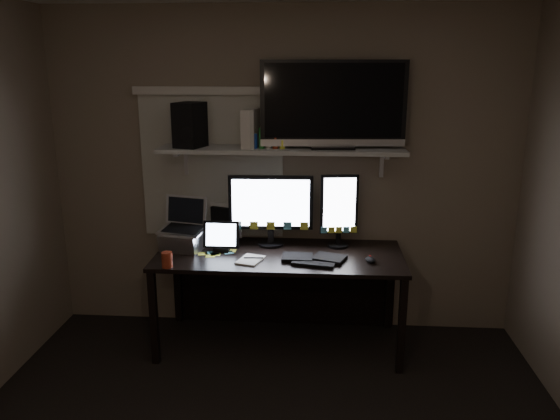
# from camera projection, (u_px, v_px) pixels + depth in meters

# --- Properties ---
(back_wall) EXTENTS (3.60, 0.00, 3.60)m
(back_wall) POSITION_uv_depth(u_px,v_px,m) (283.00, 174.00, 4.22)
(back_wall) COLOR #756253
(back_wall) RESTS_ON floor
(window_blinds) EXTENTS (1.10, 0.02, 1.10)m
(window_blinds) POSITION_uv_depth(u_px,v_px,m) (212.00, 167.00, 4.23)
(window_blinds) COLOR beige
(window_blinds) RESTS_ON back_wall
(desk) EXTENTS (1.80, 0.75, 0.73)m
(desk) POSITION_uv_depth(u_px,v_px,m) (281.00, 270.00, 4.15)
(desk) COLOR black
(desk) RESTS_ON floor
(wall_shelf) EXTENTS (1.80, 0.35, 0.03)m
(wall_shelf) POSITION_uv_depth(u_px,v_px,m) (281.00, 150.00, 3.99)
(wall_shelf) COLOR #A9A9A4
(wall_shelf) RESTS_ON back_wall
(monitor_landscape) EXTENTS (0.64, 0.09, 0.56)m
(monitor_landscape) POSITION_uv_depth(u_px,v_px,m) (271.00, 210.00, 4.11)
(monitor_landscape) COLOR black
(monitor_landscape) RESTS_ON desk
(monitor_portrait) EXTENTS (0.29, 0.09, 0.56)m
(monitor_portrait) POSITION_uv_depth(u_px,v_px,m) (339.00, 211.00, 4.08)
(monitor_portrait) COLOR black
(monitor_portrait) RESTS_ON desk
(keyboard) EXTENTS (0.48, 0.26, 0.03)m
(keyboard) POSITION_uv_depth(u_px,v_px,m) (313.00, 258.00, 3.86)
(keyboard) COLOR black
(keyboard) RESTS_ON desk
(mouse) EXTENTS (0.09, 0.11, 0.04)m
(mouse) POSITION_uv_depth(u_px,v_px,m) (370.00, 260.00, 3.81)
(mouse) COLOR black
(mouse) RESTS_ON desk
(notepad) EXTENTS (0.21, 0.24, 0.01)m
(notepad) POSITION_uv_depth(u_px,v_px,m) (250.00, 260.00, 3.85)
(notepad) COLOR silver
(notepad) RESTS_ON desk
(tablet) EXTENTS (0.27, 0.12, 0.23)m
(tablet) POSITION_uv_depth(u_px,v_px,m) (221.00, 236.00, 4.01)
(tablet) COLOR black
(tablet) RESTS_ON desk
(file_sorter) EXTENTS (0.24, 0.17, 0.28)m
(file_sorter) POSITION_uv_depth(u_px,v_px,m) (226.00, 222.00, 4.29)
(file_sorter) COLOR black
(file_sorter) RESTS_ON desk
(laptop) EXTENTS (0.39, 0.34, 0.37)m
(laptop) POSITION_uv_depth(u_px,v_px,m) (183.00, 225.00, 4.04)
(laptop) COLOR silver
(laptop) RESTS_ON desk
(cup) EXTENTS (0.08, 0.08, 0.11)m
(cup) POSITION_uv_depth(u_px,v_px,m) (167.00, 260.00, 3.71)
(cup) COLOR maroon
(cup) RESTS_ON desk
(sticky_notes) EXTENTS (0.31, 0.24, 0.00)m
(sticky_notes) POSITION_uv_depth(u_px,v_px,m) (213.00, 254.00, 3.97)
(sticky_notes) COLOR #D0D138
(sticky_notes) RESTS_ON desk
(tv) EXTENTS (1.05, 0.26, 0.62)m
(tv) POSITION_uv_depth(u_px,v_px,m) (333.00, 105.00, 3.88)
(tv) COLOR black
(tv) RESTS_ON wall_shelf
(game_console) EXTENTS (0.13, 0.24, 0.28)m
(game_console) POSITION_uv_depth(u_px,v_px,m) (251.00, 128.00, 3.97)
(game_console) COLOR beige
(game_console) RESTS_ON wall_shelf
(speaker) EXTENTS (0.24, 0.26, 0.33)m
(speaker) POSITION_uv_depth(u_px,v_px,m) (190.00, 125.00, 3.97)
(speaker) COLOR black
(speaker) RESTS_ON wall_shelf
(bottles) EXTENTS (0.25, 0.10, 0.16)m
(bottles) POSITION_uv_depth(u_px,v_px,m) (265.00, 138.00, 3.93)
(bottles) COLOR #A50F0C
(bottles) RESTS_ON wall_shelf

